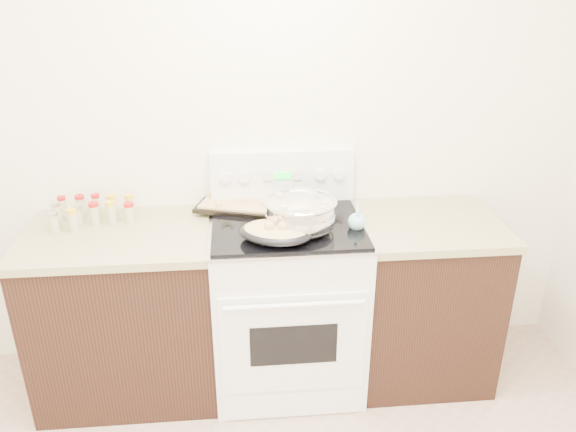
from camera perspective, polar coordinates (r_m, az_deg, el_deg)
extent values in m
cube|color=white|center=(2.98, -7.55, 9.10)|extent=(4.00, 0.05, 2.70)
cube|color=black|center=(3.09, -15.86, -9.67)|extent=(0.90, 0.64, 0.88)
cube|color=olive|center=(2.87, -16.88, -1.97)|extent=(0.93, 0.67, 0.04)
cube|color=black|center=(3.18, 13.26, -8.32)|extent=(0.70, 0.64, 0.88)
cube|color=olive|center=(2.96, 14.09, -0.76)|extent=(0.73, 0.67, 0.04)
cube|color=white|center=(3.02, -0.09, -9.01)|extent=(0.76, 0.66, 0.92)
cube|color=white|center=(2.75, 0.57, -12.90)|extent=(0.70, 0.01, 0.55)
cube|color=black|center=(2.74, 0.58, -12.99)|extent=(0.42, 0.01, 0.22)
cylinder|color=white|center=(2.58, 0.68, -9.06)|extent=(0.65, 0.02, 0.02)
cube|color=white|center=(2.99, 0.53, -18.64)|extent=(0.70, 0.01, 0.14)
cube|color=silver|center=(2.79, -0.10, -0.97)|extent=(0.78, 0.68, 0.01)
cube|color=black|center=(2.79, -0.10, -0.75)|extent=(0.74, 0.64, 0.01)
cube|color=white|center=(3.00, -0.61, 4.13)|extent=(0.76, 0.07, 0.28)
cylinder|color=white|center=(2.95, -6.37, 3.87)|extent=(0.06, 0.02, 0.06)
cylinder|color=white|center=(2.95, -4.42, 3.94)|extent=(0.06, 0.02, 0.06)
cylinder|color=white|center=(2.98, 3.31, 4.19)|extent=(0.06, 0.02, 0.06)
cylinder|color=white|center=(2.99, 5.21, 4.24)|extent=(0.06, 0.02, 0.06)
cube|color=#19E533|center=(2.96, -0.54, 4.10)|extent=(0.09, 0.00, 0.04)
cube|color=silver|center=(2.95, -2.09, 4.05)|extent=(0.05, 0.00, 0.05)
cube|color=silver|center=(2.97, 1.00, 4.15)|extent=(0.05, 0.00, 0.05)
ellipsoid|color=silver|center=(2.68, 1.25, -0.12)|extent=(0.40, 0.40, 0.20)
cylinder|color=silver|center=(2.70, 1.24, -1.32)|extent=(0.19, 0.19, 0.01)
torus|color=silver|center=(2.64, 1.27, 1.49)|extent=(0.35, 0.35, 0.02)
cylinder|color=silver|center=(2.67, 1.26, 0.31)|extent=(0.33, 0.33, 0.11)
cylinder|color=brown|center=(2.65, 1.27, 1.25)|extent=(0.31, 0.31, 0.00)
cube|color=beige|center=(2.62, 1.52, 1.17)|extent=(0.03, 0.03, 0.02)
cube|color=beige|center=(2.57, 1.74, 0.62)|extent=(0.03, 0.03, 0.02)
cube|color=beige|center=(2.59, 2.30, 0.80)|extent=(0.03, 0.03, 0.02)
cube|color=beige|center=(2.60, 1.18, 0.91)|extent=(0.04, 0.04, 0.03)
cube|color=beige|center=(2.68, 1.77, 1.71)|extent=(0.04, 0.04, 0.03)
cube|color=beige|center=(2.64, 2.77, 1.34)|extent=(0.03, 0.03, 0.02)
cube|color=beige|center=(2.63, 2.72, 1.25)|extent=(0.04, 0.04, 0.03)
cube|color=beige|center=(2.64, 3.71, 1.23)|extent=(0.03, 0.03, 0.02)
cube|color=beige|center=(2.65, 0.65, 1.39)|extent=(0.03, 0.03, 0.03)
cube|color=beige|center=(2.75, 2.21, 2.22)|extent=(0.03, 0.03, 0.03)
cube|color=beige|center=(2.67, 0.50, 1.60)|extent=(0.03, 0.03, 0.03)
cube|color=beige|center=(2.59, 3.65, 0.82)|extent=(0.03, 0.03, 0.02)
cube|color=beige|center=(2.69, 0.05, 1.75)|extent=(0.04, 0.04, 0.02)
cube|color=beige|center=(2.66, 0.51, 1.47)|extent=(0.03, 0.03, 0.02)
cube|color=beige|center=(2.63, -0.29, 1.27)|extent=(0.04, 0.04, 0.02)
cube|color=beige|center=(2.58, -0.42, 0.77)|extent=(0.04, 0.04, 0.03)
cube|color=beige|center=(2.72, -0.88, 2.01)|extent=(0.04, 0.04, 0.03)
ellipsoid|color=black|center=(2.59, -1.24, -1.70)|extent=(0.40, 0.34, 0.08)
ellipsoid|color=tan|center=(2.58, -1.24, -1.46)|extent=(0.36, 0.30, 0.06)
sphere|color=tan|center=(2.56, 0.63, -0.81)|extent=(0.04, 0.04, 0.04)
sphere|color=tan|center=(2.54, -1.89, -0.99)|extent=(0.05, 0.05, 0.05)
sphere|color=tan|center=(2.54, -0.52, -1.04)|extent=(0.05, 0.05, 0.05)
sphere|color=tan|center=(2.61, -1.62, -0.41)|extent=(0.05, 0.05, 0.05)
sphere|color=tan|center=(2.64, 0.89, 0.00)|extent=(0.04, 0.04, 0.04)
sphere|color=tan|center=(2.63, 0.06, -0.09)|extent=(0.05, 0.05, 0.05)
sphere|color=tan|center=(2.57, -0.14, -0.78)|extent=(0.05, 0.05, 0.05)
sphere|color=tan|center=(2.55, 1.02, -0.95)|extent=(0.04, 0.04, 0.04)
cube|color=black|center=(2.98, -4.85, 1.22)|extent=(0.50, 0.42, 0.02)
cube|color=tan|center=(2.98, -4.86, 1.43)|extent=(0.45, 0.36, 0.02)
sphere|color=tan|center=(2.96, -4.29, 1.54)|extent=(0.04, 0.04, 0.04)
sphere|color=tan|center=(3.02, -5.45, 2.04)|extent=(0.04, 0.04, 0.04)
sphere|color=tan|center=(3.03, -5.04, 2.10)|extent=(0.04, 0.04, 0.04)
sphere|color=tan|center=(3.02, -2.58, 2.14)|extent=(0.04, 0.04, 0.04)
sphere|color=tan|center=(3.04, -3.32, 2.29)|extent=(0.03, 0.03, 0.03)
sphere|color=tan|center=(3.06, -4.94, 2.37)|extent=(0.04, 0.04, 0.04)
sphere|color=tan|center=(2.91, -2.51, 1.27)|extent=(0.03, 0.03, 0.03)
sphere|color=tan|center=(3.04, -7.78, 2.02)|extent=(0.03, 0.03, 0.03)
sphere|color=tan|center=(2.91, -7.04, 1.10)|extent=(0.04, 0.04, 0.04)
sphere|color=tan|center=(3.06, -3.92, 2.30)|extent=(0.04, 0.04, 0.04)
cylinder|color=tan|center=(2.80, -1.08, -0.37)|extent=(0.19, 0.17, 0.01)
sphere|color=tan|center=(2.72, -2.70, -0.98)|extent=(0.04, 0.04, 0.04)
sphere|color=#89C4CC|center=(2.73, 7.00, -0.59)|extent=(0.09, 0.09, 0.09)
cylinder|color=#89C4CC|center=(2.82, 7.06, 0.84)|extent=(0.08, 0.28, 0.07)
cylinder|color=#BFB28C|center=(3.09, -21.89, 0.65)|extent=(0.04, 0.04, 0.10)
cylinder|color=#B21414|center=(3.07, -22.06, 1.68)|extent=(0.04, 0.04, 0.02)
cylinder|color=#BFB28C|center=(3.07, -20.28, 0.78)|extent=(0.05, 0.05, 0.10)
cylinder|color=#B21414|center=(3.05, -20.44, 1.83)|extent=(0.05, 0.05, 0.02)
cylinder|color=#BFB28C|center=(3.05, -18.85, 0.86)|extent=(0.04, 0.04, 0.11)
cylinder|color=#B21414|center=(3.03, -19.00, 1.96)|extent=(0.04, 0.04, 0.02)
cylinder|color=#BFB28C|center=(3.03, -17.40, 0.82)|extent=(0.04, 0.04, 0.10)
cylinder|color=gold|center=(3.00, -17.53, 1.87)|extent=(0.05, 0.05, 0.02)
cylinder|color=#BFB28C|center=(3.01, -15.72, 0.89)|extent=(0.04, 0.04, 0.10)
cylinder|color=gold|center=(2.99, -15.85, 1.92)|extent=(0.05, 0.05, 0.02)
cylinder|color=#BFB28C|center=(3.01, -22.40, 0.00)|extent=(0.04, 0.04, 0.11)
cylinder|color=#B2B2B7|center=(2.98, -22.59, 1.12)|extent=(0.04, 0.04, 0.02)
cylinder|color=#BFB28C|center=(2.99, -20.56, -0.06)|extent=(0.05, 0.05, 0.09)
cylinder|color=#B2B2B7|center=(2.97, -20.71, 0.88)|extent=(0.05, 0.05, 0.02)
cylinder|color=#BFB28C|center=(2.96, -19.03, 0.05)|extent=(0.05, 0.05, 0.10)
cylinder|color=#B21414|center=(2.94, -19.18, 1.12)|extent=(0.05, 0.05, 0.02)
cylinder|color=#BFB28C|center=(2.94, -17.47, 0.14)|extent=(0.05, 0.05, 0.10)
cylinder|color=gold|center=(2.91, -17.62, 1.24)|extent=(0.05, 0.05, 0.02)
cylinder|color=#BFB28C|center=(2.93, -15.78, 0.15)|extent=(0.05, 0.05, 0.09)
cylinder|color=#B21414|center=(2.91, -15.90, 1.11)|extent=(0.05, 0.05, 0.02)
cylinder|color=#BFB28C|center=(2.94, -22.66, -0.76)|extent=(0.05, 0.05, 0.09)
cylinder|color=#B2B2B7|center=(2.92, -22.83, 0.20)|extent=(0.05, 0.05, 0.02)
cylinder|color=#BFB28C|center=(2.92, -20.98, -0.59)|extent=(0.04, 0.04, 0.10)
cylinder|color=gold|center=(2.89, -21.15, 0.47)|extent=(0.05, 0.05, 0.02)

